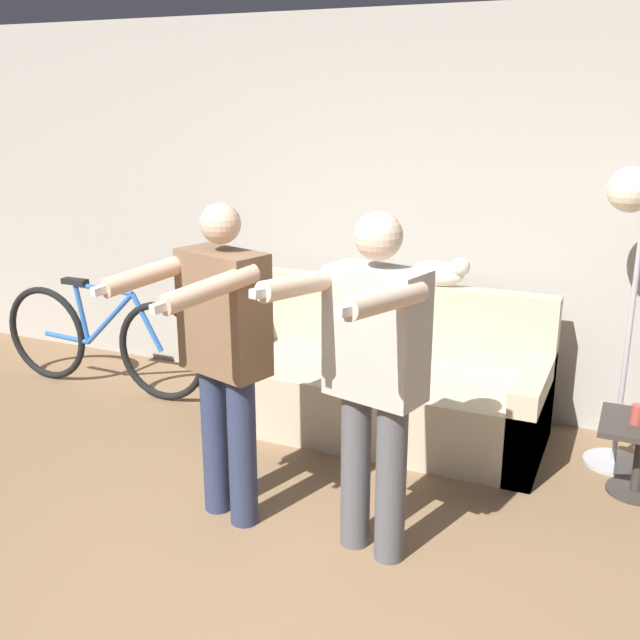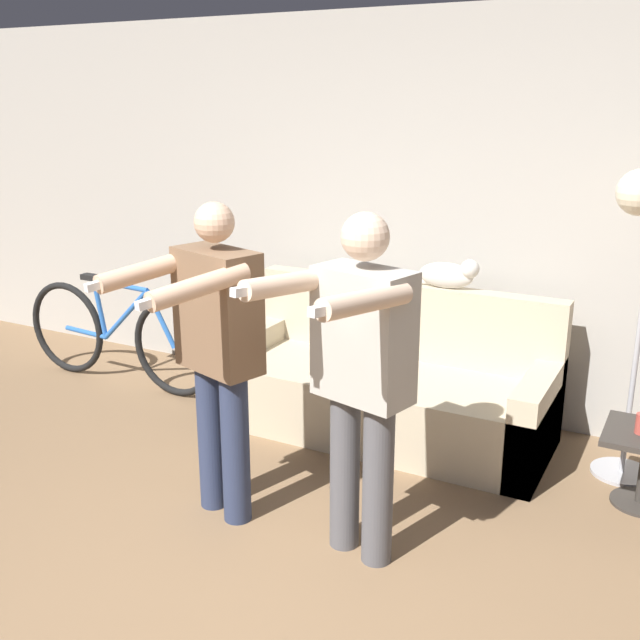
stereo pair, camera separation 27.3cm
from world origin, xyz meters
name	(u,v)px [view 1 (the left image)]	position (x,y,z in m)	size (l,w,h in m)	color
wall_back	(425,217)	(0.00, 2.91, 1.30)	(10.00, 0.05, 2.60)	#B7B2A8
couch	(379,387)	(-0.09, 2.34, 0.28)	(2.06, 0.83, 0.91)	beige
person_left	(222,346)	(-0.44, 1.03, 0.92)	(0.63, 0.77, 1.60)	#2D3856
person_right	(373,367)	(0.32, 1.03, 0.93)	(0.61, 0.76, 1.61)	#56565B
cat	(440,272)	(0.19, 2.64, 1.00)	(0.49, 0.12, 0.20)	silver
cup	(637,414)	(1.42, 2.11, 0.46)	(0.07, 0.07, 0.11)	#B7473D
bicycle	(102,340)	(-2.16, 2.19, 0.37)	(1.75, 0.07, 0.81)	black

